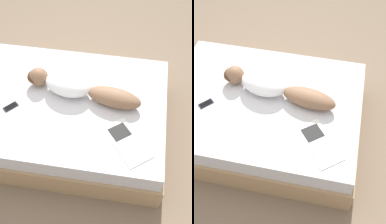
% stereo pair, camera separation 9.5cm
% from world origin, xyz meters
% --- Properties ---
extents(ground_plane, '(12.00, 12.00, 0.00)m').
position_xyz_m(ground_plane, '(0.00, 0.00, 0.00)').
color(ground_plane, '#7A6651').
extents(bed, '(1.65, 2.18, 0.52)m').
position_xyz_m(bed, '(0.00, 0.00, 0.26)').
color(bed, tan).
rests_on(bed, ground_plane).
extents(person, '(0.46, 1.31, 0.22)m').
position_xyz_m(person, '(0.12, -0.08, 0.62)').
color(person, brown).
rests_on(person, bed).
extents(open_magazine, '(0.58, 0.54, 0.01)m').
position_xyz_m(open_magazine, '(-0.42, -0.68, 0.53)').
color(open_magazine, white).
rests_on(open_magazine, bed).
extents(cell_phone, '(0.16, 0.16, 0.01)m').
position_xyz_m(cell_phone, '(-0.18, 0.57, 0.53)').
color(cell_phone, black).
rests_on(cell_phone, bed).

